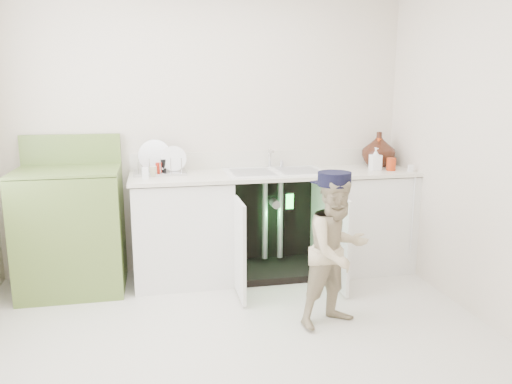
% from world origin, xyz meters
% --- Properties ---
extents(ground, '(3.50, 3.50, 0.00)m').
position_xyz_m(ground, '(0.00, 0.00, 0.00)').
color(ground, beige).
rests_on(ground, ground).
extents(room_shell, '(6.00, 5.50, 1.26)m').
position_xyz_m(room_shell, '(0.00, 0.00, 1.25)').
color(room_shell, beige).
rests_on(room_shell, ground).
extents(counter_run, '(2.44, 1.02, 1.21)m').
position_xyz_m(counter_run, '(0.58, 1.21, 0.47)').
color(counter_run, white).
rests_on(counter_run, ground).
extents(avocado_stove, '(0.79, 0.65, 1.23)m').
position_xyz_m(avocado_stove, '(-1.13, 1.18, 0.51)').
color(avocado_stove, olive).
rests_on(avocado_stove, ground).
extents(repair_worker, '(0.61, 0.98, 1.06)m').
position_xyz_m(repair_worker, '(0.72, 0.16, 0.53)').
color(repair_worker, '#C3B08C').
rests_on(repair_worker, ground).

